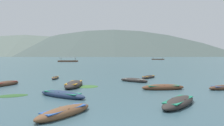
{
  "coord_description": "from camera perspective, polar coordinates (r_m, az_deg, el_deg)",
  "views": [
    {
      "loc": [
        0.16,
        -6.6,
        3.07
      ],
      "look_at": [
        0.68,
        42.96,
        1.4
      ],
      "focal_mm": 33.08,
      "sensor_mm": 36.0,
      "label": 1
    }
  ],
  "objects": [
    {
      "name": "rowboat_6",
      "position": [
        24.87,
        6.08,
        -4.76
      ],
      "size": [
        3.57,
        3.11,
        0.56
      ],
      "color": "#2D2826",
      "rests_on": "ground"
    },
    {
      "name": "rowboat_11",
      "position": [
        21.69,
        28.64,
        -6.0
      ],
      "size": [
        3.46,
        1.77,
        0.52
      ],
      "color": "#4C3323",
      "rests_on": "ground"
    },
    {
      "name": "rowboat_9",
      "position": [
        19.65,
        13.89,
        -6.56
      ],
      "size": [
        4.09,
        1.58,
        0.6
      ],
      "color": "brown",
      "rests_on": "ground"
    },
    {
      "name": "rowboat_3",
      "position": [
        28.9,
        -15.38,
        -3.97
      ],
      "size": [
        0.98,
        3.09,
        0.42
      ],
      "color": "#2D2826",
      "rests_on": "ground"
    },
    {
      "name": "rowboat_5",
      "position": [
        16.12,
        -13.62,
        -8.46
      ],
      "size": [
        4.31,
        3.31,
        0.56
      ],
      "color": "navy",
      "rests_on": "ground"
    },
    {
      "name": "mountain_1",
      "position": [
        1806.37,
        -14.14,
        10.15
      ],
      "size": [
        1829.65,
        1829.65,
        526.94
      ],
      "primitive_type": "cone",
      "color": "slate",
      "rests_on": "ground"
    },
    {
      "name": "ground_plane",
      "position": [
        1506.6,
        -0.6,
        1.81
      ],
      "size": [
        6000.0,
        6000.0,
        0.0
      ],
      "primitive_type": "plane",
      "color": "#385660"
    },
    {
      "name": "ferry_2",
      "position": [
        178.67,
        12.6,
        1.04
      ],
      "size": [
        11.05,
        7.78,
        2.54
      ],
      "color": "brown",
      "rests_on": "ground"
    },
    {
      "name": "ferry_0",
      "position": [
        113.17,
        -12.04,
        0.55
      ],
      "size": [
        10.45,
        3.98,
        2.54
      ],
      "color": "brown",
      "rests_on": "ground"
    },
    {
      "name": "rowboat_2",
      "position": [
        24.25,
        -27.3,
        -5.11
      ],
      "size": [
        2.14,
        3.48,
        0.59
      ],
      "color": "#4C3323",
      "rests_on": "ground"
    },
    {
      "name": "weed_patch_0",
      "position": [
        20.93,
        -6.74,
        -6.51
      ],
      "size": [
        2.71,
        2.62,
        0.14
      ],
      "primitive_type": "ellipsoid",
      "rotation": [
        0.0,
        0.0,
        1.93
      ],
      "color": "#38662D",
      "rests_on": "ground"
    },
    {
      "name": "rowboat_8",
      "position": [
        29.26,
        10.03,
        -3.82
      ],
      "size": [
        2.89,
        3.37,
        0.48
      ],
      "color": "#2D2826",
      "rests_on": "ground"
    },
    {
      "name": "rowboat_4",
      "position": [
        21.15,
        -10.48,
        -5.84
      ],
      "size": [
        1.77,
        4.63,
        0.71
      ],
      "color": "#2D2826",
      "rests_on": "ground"
    },
    {
      "name": "mountain_3",
      "position": [
        1825.86,
        14.97,
        8.71
      ],
      "size": [
        1632.27,
        1632.27,
        441.7
      ],
      "primitive_type": "cone",
      "color": "slate",
      "rests_on": "ground"
    },
    {
      "name": "weed_patch_4",
      "position": [
        17.81,
        -25.91,
        -8.18
      ],
      "size": [
        2.66,
        2.04,
        0.14
      ],
      "primitive_type": "ellipsoid",
      "rotation": [
        0.0,
        0.0,
        1.92
      ],
      "color": "#2D5628",
      "rests_on": "ground"
    },
    {
      "name": "rowboat_1",
      "position": [
        13.71,
        17.92,
        -10.29
      ],
      "size": [
        3.64,
        4.2,
        0.6
      ],
      "color": "#2D2826",
      "rests_on": "ground"
    },
    {
      "name": "mountain_2",
      "position": [
        1662.72,
        0.03,
        9.31
      ],
      "size": [
        1847.82,
        1847.82,
        433.95
      ],
      "primitive_type": "cone",
      "color": "#4C5B56",
      "rests_on": "ground"
    },
    {
      "name": "rowboat_10",
      "position": [
        11.2,
        -13.04,
        -13.06
      ],
      "size": [
        2.91,
        3.56,
        0.57
      ],
      "color": "brown",
      "rests_on": "ground"
    }
  ]
}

